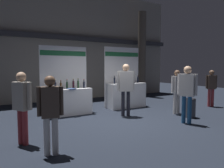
# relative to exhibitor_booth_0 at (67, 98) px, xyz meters

# --- Properties ---
(ground_plane) EXTENTS (26.82, 26.82, 0.00)m
(ground_plane) POSITION_rel_exhibitor_booth_0_xyz_m (1.05, -1.82, -0.61)
(ground_plane) COLOR black
(hall_colonnade) EXTENTS (13.41, 1.29, 5.90)m
(hall_colonnade) POSITION_rel_exhibitor_booth_0_xyz_m (1.05, 3.41, 2.31)
(hall_colonnade) COLOR gray
(hall_colonnade) RESTS_ON ground_plane
(exhibitor_booth_0) EXTENTS (1.79, 0.73, 2.51)m
(exhibitor_booth_0) POSITION_rel_exhibitor_booth_0_xyz_m (0.00, 0.00, 0.00)
(exhibitor_booth_0) COLOR white
(exhibitor_booth_0) RESTS_ON ground_plane
(exhibitor_booth_1) EXTENTS (1.76, 0.66, 2.60)m
(exhibitor_booth_1) POSITION_rel_exhibitor_booth_0_xyz_m (2.64, 0.06, 0.04)
(exhibitor_booth_1) COLOR white
(exhibitor_booth_1) RESTS_ON ground_plane
(trash_bin) EXTENTS (0.35, 0.35, 0.66)m
(trash_bin) POSITION_rel_exhibitor_booth_0_xyz_m (3.50, -2.64, -0.27)
(trash_bin) COLOR #38383D
(trash_bin) RESTS_ON ground_plane
(visitor_1) EXTENTS (0.39, 0.57, 1.77)m
(visitor_1) POSITION_rel_exhibitor_booth_0_xyz_m (2.73, -3.12, 0.47)
(visitor_1) COLOR navy
(visitor_1) RESTS_ON ground_plane
(visitor_3) EXTENTS (0.60, 0.39, 1.84)m
(visitor_3) POSITION_rel_exhibitor_booth_0_xyz_m (1.69, -1.33, 0.52)
(visitor_3) COLOR #23232D
(visitor_3) RESTS_ON ground_plane
(visitor_4) EXTENTS (0.41, 0.36, 1.61)m
(visitor_4) POSITION_rel_exhibitor_booth_0_xyz_m (5.96, -1.73, 0.33)
(visitor_4) COLOR maroon
(visitor_4) RESTS_ON ground_plane
(visitor_5) EXTENTS (0.49, 0.32, 1.58)m
(visitor_5) POSITION_rel_exhibitor_booth_0_xyz_m (-1.48, -3.36, 0.32)
(visitor_5) COLOR silver
(visitor_5) RESTS_ON ground_plane
(visitor_6) EXTENTS (0.39, 0.48, 1.63)m
(visitor_6) POSITION_rel_exhibitor_booth_0_xyz_m (-1.87, -2.45, 0.36)
(visitor_6) COLOR maroon
(visitor_6) RESTS_ON ground_plane
(visitor_7) EXTENTS (0.56, 0.23, 1.63)m
(visitor_7) POSITION_rel_exhibitor_booth_0_xyz_m (3.55, -1.97, 0.35)
(visitor_7) COLOR silver
(visitor_7) RESTS_ON ground_plane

